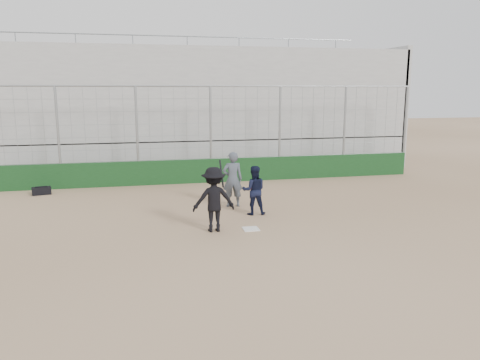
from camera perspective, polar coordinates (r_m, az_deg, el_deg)
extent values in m
plane|color=#826246|center=(13.23, 1.33, -6.03)|extent=(90.00, 90.00, 0.00)
cube|color=white|center=(13.22, 1.33, -5.98)|extent=(0.44, 0.44, 0.02)
cube|color=#103415|center=(19.80, -3.53, 1.18)|extent=(18.00, 0.25, 1.00)
cylinder|color=gray|center=(19.60, -3.59, 5.50)|extent=(0.10, 0.10, 4.00)
cylinder|color=gray|center=(22.81, 19.47, 5.67)|extent=(0.10, 0.10, 4.00)
cylinder|color=gray|center=(19.51, -3.66, 11.36)|extent=(18.00, 0.07, 0.07)
cube|color=#9C9C9C|center=(24.61, -5.37, 3.78)|extent=(20.00, 6.70, 1.60)
cube|color=#9C9C9C|center=(24.41, -5.50, 10.55)|extent=(20.00, 6.70, 4.20)
cube|color=#9C9C9C|center=(27.53, 15.91, 8.57)|extent=(0.25, 6.70, 6.10)
cylinder|color=gray|center=(27.70, -6.47, 17.01)|extent=(20.00, 0.06, 0.06)
imported|color=black|center=(12.87, -3.22, -2.38)|extent=(1.16, 0.67, 1.80)
cylinder|color=black|center=(12.92, -2.27, 0.80)|extent=(0.07, 0.57, 0.71)
imported|color=black|center=(14.62, 1.69, -2.31)|extent=(0.82, 0.68, 1.02)
sphere|color=maroon|center=(14.53, 1.70, -0.72)|extent=(0.28, 0.28, 0.28)
imported|color=#444B56|center=(15.58, -0.91, -0.25)|extent=(0.69, 0.47, 1.67)
cube|color=black|center=(18.96, -23.04, -1.23)|extent=(0.72, 0.43, 0.29)
cylinder|color=black|center=(18.93, -23.08, -0.75)|extent=(0.43, 0.14, 0.04)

